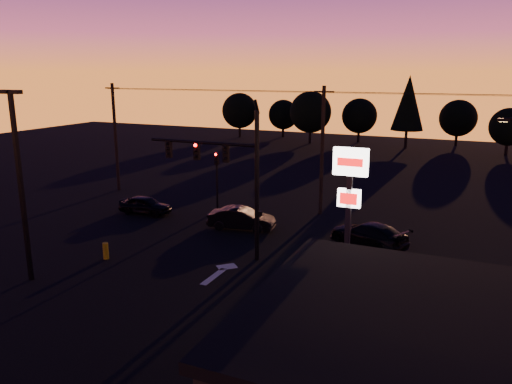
% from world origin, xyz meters
% --- Properties ---
extents(ground, '(120.00, 120.00, 0.00)m').
position_xyz_m(ground, '(0.00, 0.00, 0.00)').
color(ground, black).
rests_on(ground, ground).
extents(lane_arrow, '(1.20, 3.10, 0.01)m').
position_xyz_m(lane_arrow, '(0.50, 1.67, 0.01)').
color(lane_arrow, beige).
rests_on(lane_arrow, ground).
extents(traffic_signal_mast, '(6.79, 0.52, 8.58)m').
position_xyz_m(traffic_signal_mast, '(-0.10, 3.99, 4.94)').
color(traffic_signal_mast, black).
rests_on(traffic_signal_mast, ground).
extents(secondary_signal, '(0.30, 0.31, 4.35)m').
position_xyz_m(secondary_signal, '(-5.00, 11.49, 2.86)').
color(secondary_signal, black).
rests_on(secondary_signal, ground).
extents(parking_lot_light, '(1.25, 0.30, 9.14)m').
position_xyz_m(parking_lot_light, '(-7.50, -3.00, 5.27)').
color(parking_lot_light, black).
rests_on(parking_lot_light, ground).
extents(pylon_sign, '(1.50, 0.28, 6.80)m').
position_xyz_m(pylon_sign, '(7.00, 1.50, 4.91)').
color(pylon_sign, black).
rests_on(pylon_sign, ground).
extents(utility_pole_0, '(1.40, 0.26, 9.00)m').
position_xyz_m(utility_pole_0, '(-16.00, 14.00, 4.59)').
color(utility_pole_0, black).
rests_on(utility_pole_0, ground).
extents(utility_pole_1, '(1.40, 0.26, 9.00)m').
position_xyz_m(utility_pole_1, '(2.00, 14.00, 4.59)').
color(utility_pole_1, black).
rests_on(utility_pole_1, ground).
extents(power_wires, '(36.00, 1.22, 0.07)m').
position_xyz_m(power_wires, '(2.00, 14.00, 8.57)').
color(power_wires, black).
rests_on(power_wires, ground).
extents(bollard, '(0.30, 0.30, 0.91)m').
position_xyz_m(bollard, '(-6.02, 0.70, 0.46)').
color(bollard, '#AA990C').
rests_on(bollard, ground).
extents(tree_0, '(5.36, 5.36, 6.74)m').
position_xyz_m(tree_0, '(-22.00, 50.00, 4.06)').
color(tree_0, black).
rests_on(tree_0, ground).
extents(tree_1, '(4.54, 4.54, 5.71)m').
position_xyz_m(tree_1, '(-16.00, 53.00, 3.43)').
color(tree_1, black).
rests_on(tree_1, ground).
extents(tree_2, '(5.77, 5.78, 7.26)m').
position_xyz_m(tree_2, '(-10.00, 48.00, 4.37)').
color(tree_2, black).
rests_on(tree_2, ground).
extents(tree_3, '(4.95, 4.95, 6.22)m').
position_xyz_m(tree_3, '(-4.00, 52.00, 3.75)').
color(tree_3, black).
rests_on(tree_3, ground).
extents(tree_4, '(4.18, 4.18, 9.50)m').
position_xyz_m(tree_4, '(3.00, 49.00, 5.93)').
color(tree_4, black).
rests_on(tree_4, ground).
extents(tree_5, '(4.95, 4.95, 6.22)m').
position_xyz_m(tree_5, '(9.00, 54.00, 3.75)').
color(tree_5, black).
rests_on(tree_5, ground).
extents(tree_6, '(4.54, 4.54, 5.71)m').
position_xyz_m(tree_6, '(15.00, 48.00, 3.43)').
color(tree_6, black).
rests_on(tree_6, ground).
extents(car_left, '(3.89, 1.79, 1.29)m').
position_xyz_m(car_left, '(-9.43, 8.86, 0.65)').
color(car_left, black).
rests_on(car_left, ground).
extents(car_mid, '(4.49, 2.19, 1.42)m').
position_xyz_m(car_mid, '(-1.59, 8.49, 0.71)').
color(car_mid, black).
rests_on(car_mid, ground).
extents(car_right, '(5.21, 3.78, 1.40)m').
position_xyz_m(car_right, '(6.53, 8.71, 0.70)').
color(car_right, black).
rests_on(car_right, ground).
extents(suv_parked, '(4.16, 5.24, 1.32)m').
position_xyz_m(suv_parked, '(8.89, -1.95, 0.66)').
color(suv_parked, black).
rests_on(suv_parked, ground).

